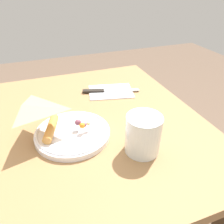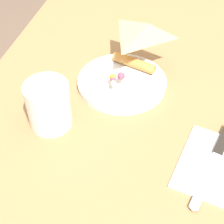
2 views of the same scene
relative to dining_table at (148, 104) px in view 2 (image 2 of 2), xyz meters
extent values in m
plane|color=brown|center=(0.00, 0.00, -0.65)|extent=(6.00, 6.00, 0.00)
cube|color=olive|center=(0.00, 0.00, 0.11)|extent=(0.98, 0.78, 0.03)
cube|color=#4C3823|center=(-0.44, -0.34, -0.28)|extent=(0.06, 0.06, 0.74)
cylinder|color=white|center=(0.08, -0.06, 0.13)|extent=(0.21, 0.21, 0.02)
torus|color=white|center=(0.08, -0.06, 0.14)|extent=(0.20, 0.20, 0.01)
pyramid|color=#E0B266|center=(0.09, -0.06, 0.15)|extent=(0.16, 0.15, 0.02)
cylinder|color=#C68942|center=(0.03, -0.04, 0.15)|extent=(0.06, 0.11, 0.02)
sphere|color=#EFDB93|center=(0.13, -0.07, 0.17)|extent=(0.01, 0.01, 0.01)
sphere|color=#7A4256|center=(0.11, -0.07, 0.17)|extent=(0.01, 0.01, 0.01)
sphere|color=orange|center=(0.11, -0.08, 0.17)|extent=(0.02, 0.02, 0.02)
sphere|color=#7A4256|center=(0.10, -0.06, 0.17)|extent=(0.02, 0.02, 0.02)
cylinder|color=white|center=(0.24, -0.18, 0.18)|extent=(0.09, 0.09, 0.10)
cylinder|color=#B27F42|center=(0.24, -0.18, 0.16)|extent=(0.08, 0.08, 0.07)
torus|color=white|center=(0.24, -0.18, 0.23)|extent=(0.09, 0.09, 0.00)
cube|color=silver|center=(0.27, 0.16, 0.13)|extent=(0.19, 0.16, 0.00)
cube|color=black|center=(0.21, 0.18, 0.13)|extent=(0.08, 0.04, 0.01)
cube|color=silver|center=(0.31, 0.15, 0.13)|extent=(0.13, 0.05, 0.00)
ellipsoid|color=silver|center=(0.37, 0.13, 0.13)|extent=(0.02, 0.02, 0.00)
camera|label=1|loc=(0.02, -0.56, 0.52)|focal=35.00mm
camera|label=2|loc=(0.70, 0.06, 0.66)|focal=55.00mm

